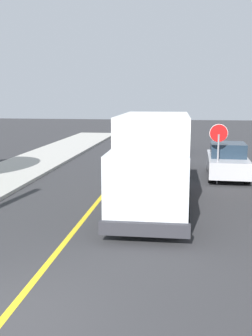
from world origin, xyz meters
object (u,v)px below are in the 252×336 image
(parked_car_mid, at_px, (167,140))
(parked_van_across, at_px, (227,161))
(box_truck, at_px, (153,157))
(stop_sign, at_px, (218,142))
(parked_car_near, at_px, (167,155))

(parked_car_mid, relative_size, parked_van_across, 0.99)
(box_truck, bearing_deg, parked_car_mid, 90.23)
(box_truck, relative_size, stop_sign, 2.72)
(parked_car_mid, bearing_deg, stop_sign, -75.88)
(parked_car_near, distance_m, stop_sign, 3.90)
(parked_car_mid, distance_m, parked_van_across, 9.46)
(parked_car_mid, bearing_deg, parked_van_across, -70.23)
(parked_car_near, bearing_deg, stop_sign, -51.82)
(parked_car_mid, height_order, stop_sign, stop_sign)
(box_truck, xyz_separation_m, parked_van_across, (3.14, 5.53, -0.97))
(box_truck, distance_m, parked_car_near, 7.04)
(parked_van_across, bearing_deg, box_truck, -119.58)
(parked_car_near, height_order, stop_sign, stop_sign)
(parked_car_mid, bearing_deg, box_truck, -89.77)
(parked_car_near, relative_size, stop_sign, 1.68)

